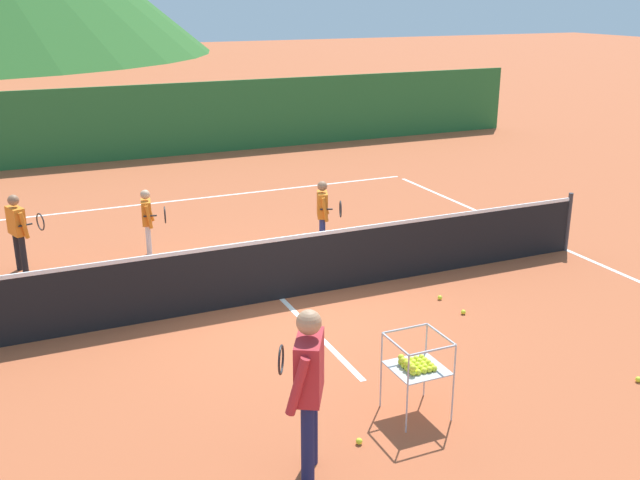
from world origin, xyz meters
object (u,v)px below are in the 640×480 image
tennis_ball_4 (440,298)px  tennis_ball_8 (359,441)px  student_0 (18,226)px  student_1 (148,217)px  ball_cart (416,365)px  instructor (308,378)px  tennis_ball_6 (463,312)px  tennis_net (281,268)px  student_2 (323,209)px  tennis_ball_5 (638,379)px

tennis_ball_4 → tennis_ball_8: 3.94m
student_0 → student_1: size_ratio=1.10×
student_1 → ball_cart: bearing=-75.7°
instructor → tennis_ball_6: size_ratio=24.82×
tennis_net → instructor: bearing=-107.6°
student_1 → tennis_ball_4: bearing=-45.9°
instructor → ball_cart: 1.59m
tennis_net → instructor: (-1.27, -4.01, 0.51)m
instructor → student_2: size_ratio=1.34×
tennis_ball_8 → student_2: bearing=69.4°
tennis_net → tennis_ball_6: 2.71m
tennis_net → student_0: (-3.46, 2.78, 0.29)m
tennis_ball_6 → ball_cart: bearing=-135.4°
ball_cart → tennis_ball_6: (1.98, 1.96, -0.55)m
tennis_ball_4 → tennis_ball_5: size_ratio=1.00×
instructor → student_1: instructor is taller
tennis_ball_4 → tennis_ball_8: size_ratio=1.00×
tennis_net → student_2: student_2 is taller
tennis_ball_6 → tennis_ball_4: bearing=91.9°
instructor → tennis_ball_8: bearing=18.3°
tennis_ball_8 → student_0: bearing=113.4°
tennis_net → tennis_ball_8: bearing=-99.3°
tennis_net → student_1: 3.03m
student_2 → tennis_ball_5: (1.48, -5.74, -0.73)m
ball_cart → tennis_ball_4: bearing=52.3°
tennis_ball_6 → instructor: bearing=-144.6°
instructor → tennis_ball_5: bearing=-0.0°
student_2 → tennis_ball_5: size_ratio=18.57×
tennis_ball_8 → tennis_ball_4: bearing=45.4°
student_1 → ball_cart: (1.59, -6.20, -0.13)m
tennis_net → tennis_ball_8: tennis_net is taller
student_2 → tennis_ball_8: (-2.08, -5.53, -0.73)m
student_2 → tennis_ball_8: size_ratio=18.57×
instructor → student_2: bearing=64.6°
student_1 → instructor: bearing=-88.9°
instructor → tennis_ball_5: (4.21, -0.00, -0.98)m
instructor → student_2: instructor is taller
tennis_ball_5 → tennis_ball_6: same height
instructor → tennis_ball_8: (0.65, 0.21, -0.98)m
tennis_ball_5 → tennis_ball_8: same height
tennis_net → student_1: size_ratio=9.15×
tennis_net → tennis_ball_8: (-0.62, -3.79, -0.47)m
tennis_ball_5 → tennis_ball_8: size_ratio=1.00×
ball_cart → tennis_ball_5: (2.76, -0.49, -0.55)m
student_0 → student_1: 2.06m
tennis_ball_5 → tennis_net: bearing=126.3°
student_1 → student_2: bearing=-18.3°
tennis_ball_6 → tennis_ball_8: bearing=-141.4°
tennis_ball_8 → student_1: bearing=96.9°
tennis_ball_6 → tennis_ball_8: same height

